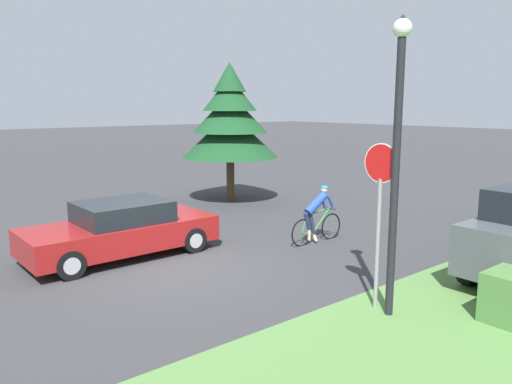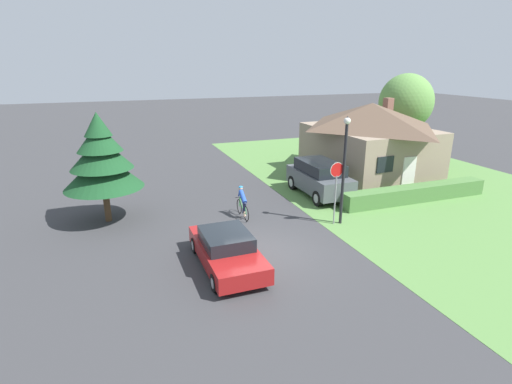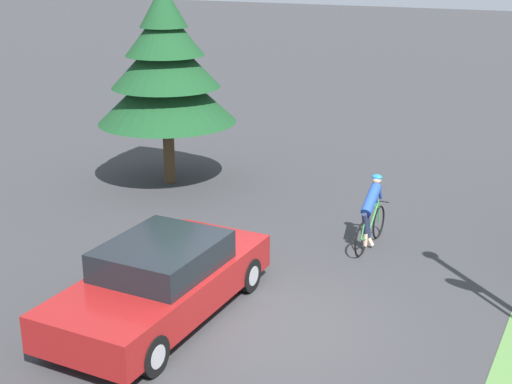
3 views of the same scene
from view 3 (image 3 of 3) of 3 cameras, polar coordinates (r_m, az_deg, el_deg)
The scene contains 4 objects.
ground_plane at distance 11.73m, azimuth 0.59°, elevation -10.59°, with size 140.00×140.00×0.00m, color #38383A.
sedan_left_lane at distance 11.81m, azimuth -7.58°, elevation -7.07°, with size 1.92×4.38×1.30m.
cyclist at distance 14.59m, azimuth 9.18°, elevation -1.69°, with size 0.44×1.79×1.49m.
conifer_tall_near at distance 18.16m, azimuth -7.24°, elevation 9.64°, with size 3.51×3.51×5.03m.
Camera 3 is at (4.59, -9.15, 5.72)m, focal length 50.00 mm.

